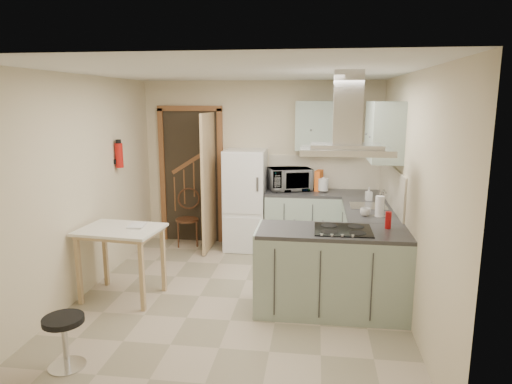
# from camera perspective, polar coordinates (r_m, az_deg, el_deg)

# --- Properties ---
(floor) EXTENTS (4.20, 4.20, 0.00)m
(floor) POSITION_cam_1_polar(r_m,az_deg,el_deg) (5.33, -2.15, -13.14)
(floor) COLOR tan
(floor) RESTS_ON ground
(ceiling) EXTENTS (4.20, 4.20, 0.00)m
(ceiling) POSITION_cam_1_polar(r_m,az_deg,el_deg) (4.86, -2.38, 14.76)
(ceiling) COLOR silver
(ceiling) RESTS_ON back_wall
(back_wall) EXTENTS (3.60, 0.00, 3.60)m
(back_wall) POSITION_cam_1_polar(r_m,az_deg,el_deg) (7.00, 0.67, 3.50)
(back_wall) COLOR beige
(back_wall) RESTS_ON floor
(left_wall) EXTENTS (0.00, 4.20, 4.20)m
(left_wall) POSITION_cam_1_polar(r_m,az_deg,el_deg) (5.54, -20.94, 0.62)
(left_wall) COLOR beige
(left_wall) RESTS_ON floor
(right_wall) EXTENTS (0.00, 4.20, 4.20)m
(right_wall) POSITION_cam_1_polar(r_m,az_deg,el_deg) (4.97, 18.64, -0.40)
(right_wall) COLOR beige
(right_wall) RESTS_ON floor
(doorway) EXTENTS (1.10, 0.12, 2.10)m
(doorway) POSITION_cam_1_polar(r_m,az_deg,el_deg) (7.21, -8.08, 2.02)
(doorway) COLOR brown
(doorway) RESTS_ON floor
(fridge) EXTENTS (0.60, 0.60, 1.50)m
(fridge) POSITION_cam_1_polar(r_m,az_deg,el_deg) (6.82, -1.32, -0.98)
(fridge) COLOR white
(fridge) RESTS_ON floor
(counter_back) EXTENTS (1.08, 0.60, 0.90)m
(counter_back) POSITION_cam_1_polar(r_m,az_deg,el_deg) (6.81, 5.87, -3.65)
(counter_back) COLOR #9EB2A0
(counter_back) RESTS_ON floor
(counter_right) EXTENTS (0.60, 1.95, 0.90)m
(counter_right) POSITION_cam_1_polar(r_m,az_deg,el_deg) (6.20, 13.49, -5.45)
(counter_right) COLOR #9EB2A0
(counter_right) RESTS_ON floor
(splashback) EXTENTS (1.68, 0.02, 0.50)m
(splashback) POSITION_cam_1_polar(r_m,az_deg,el_deg) (6.95, 8.54, 2.49)
(splashback) COLOR beige
(splashback) RESTS_ON counter_back
(wall_cabinet_back) EXTENTS (0.85, 0.35, 0.70)m
(wall_cabinet_back) POSITION_cam_1_polar(r_m,az_deg,el_deg) (6.71, 8.65, 8.18)
(wall_cabinet_back) COLOR #9EB2A0
(wall_cabinet_back) RESTS_ON back_wall
(wall_cabinet_right) EXTENTS (0.35, 0.90, 0.70)m
(wall_cabinet_right) POSITION_cam_1_polar(r_m,az_deg,el_deg) (5.70, 15.69, 7.32)
(wall_cabinet_right) COLOR #9EB2A0
(wall_cabinet_right) RESTS_ON right_wall
(peninsula) EXTENTS (1.55, 0.65, 0.90)m
(peninsula) POSITION_cam_1_polar(r_m,az_deg,el_deg) (4.93, 9.44, -9.73)
(peninsula) COLOR #9EB2A0
(peninsula) RESTS_ON floor
(hob) EXTENTS (0.58, 0.50, 0.01)m
(hob) POSITION_cam_1_polar(r_m,az_deg,el_deg) (4.79, 10.82, -4.66)
(hob) COLOR black
(hob) RESTS_ON peninsula
(extractor_hood) EXTENTS (0.90, 0.55, 0.10)m
(extractor_hood) POSITION_cam_1_polar(r_m,az_deg,el_deg) (4.63, 11.20, 5.06)
(extractor_hood) COLOR silver
(extractor_hood) RESTS_ON ceiling
(sink) EXTENTS (0.45, 0.40, 0.01)m
(sink) POSITION_cam_1_polar(r_m,az_deg,el_deg) (5.91, 13.86, -1.72)
(sink) COLOR silver
(sink) RESTS_ON counter_right
(fire_extinguisher) EXTENTS (0.10, 0.10, 0.32)m
(fire_extinguisher) POSITION_cam_1_polar(r_m,az_deg,el_deg) (6.27, -16.74, 4.40)
(fire_extinguisher) COLOR #B2140F
(fire_extinguisher) RESTS_ON left_wall
(drop_leaf_table) EXTENTS (0.93, 0.74, 0.82)m
(drop_leaf_table) POSITION_cam_1_polar(r_m,az_deg,el_deg) (5.42, -16.37, -8.52)
(drop_leaf_table) COLOR #D6AD84
(drop_leaf_table) RESTS_ON floor
(bentwood_chair) EXTENTS (0.44, 0.44, 0.79)m
(bentwood_chair) POSITION_cam_1_polar(r_m,az_deg,el_deg) (7.14, -8.61, -3.45)
(bentwood_chair) COLOR #4E221A
(bentwood_chair) RESTS_ON floor
(stool) EXTENTS (0.43, 0.43, 0.45)m
(stool) POSITION_cam_1_polar(r_m,az_deg,el_deg) (4.33, -22.75, -16.90)
(stool) COLOR black
(stool) RESTS_ON floor
(microwave) EXTENTS (0.70, 0.58, 0.33)m
(microwave) POSITION_cam_1_polar(r_m,az_deg,el_deg) (6.77, 4.22, 1.62)
(microwave) COLOR black
(microwave) RESTS_ON counter_back
(kettle) EXTENTS (0.18, 0.18, 0.22)m
(kettle) POSITION_cam_1_polar(r_m,az_deg,el_deg) (6.70, 8.41, 0.94)
(kettle) COLOR silver
(kettle) RESTS_ON counter_back
(cereal_box) EXTENTS (0.13, 0.22, 0.30)m
(cereal_box) POSITION_cam_1_polar(r_m,az_deg,el_deg) (6.79, 7.85, 1.44)
(cereal_box) COLOR orange
(cereal_box) RESTS_ON counter_back
(soap_bottle) EXTENTS (0.09, 0.09, 0.18)m
(soap_bottle) POSITION_cam_1_polar(r_m,az_deg,el_deg) (6.25, 13.93, -0.24)
(soap_bottle) COLOR silver
(soap_bottle) RESTS_ON counter_right
(paper_towel) EXTENTS (0.10, 0.10, 0.25)m
(paper_towel) POSITION_cam_1_polar(r_m,az_deg,el_deg) (5.41, 15.20, -1.70)
(paper_towel) COLOR white
(paper_towel) RESTS_ON counter_right
(cup) EXTENTS (0.15, 0.15, 0.10)m
(cup) POSITION_cam_1_polar(r_m,az_deg,el_deg) (5.41, 13.52, -2.45)
(cup) COLOR silver
(cup) RESTS_ON counter_right
(red_bottle) EXTENTS (0.08, 0.08, 0.18)m
(red_bottle) POSITION_cam_1_polar(r_m,az_deg,el_deg) (4.95, 16.20, -3.39)
(red_bottle) COLOR #AE0E0F
(red_bottle) RESTS_ON peninsula
(book) EXTENTS (0.20, 0.26, 0.11)m
(book) POSITION_cam_1_polar(r_m,az_deg,el_deg) (5.34, -15.61, -3.61)
(book) COLOR maroon
(book) RESTS_ON drop_leaf_table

